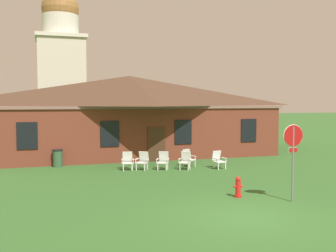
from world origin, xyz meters
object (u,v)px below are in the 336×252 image
(trash_bin, at_px, (58,158))
(fire_hydrant, at_px, (238,187))
(lawn_chair_far_side, at_px, (218,159))
(stop_sign, at_px, (293,147))
(lawn_chair_right_end, at_px, (188,158))
(lawn_chair_near_door, at_px, (143,160))
(lawn_chair_middle, at_px, (185,160))
(lawn_chair_by_porch, at_px, (128,160))
(lawn_chair_left_end, at_px, (163,160))

(trash_bin, bearing_deg, fire_hydrant, -56.33)
(lawn_chair_far_side, xyz_separation_m, trash_bin, (-8.29, 3.21, -0.00))
(stop_sign, relative_size, lawn_chair_right_end, 2.93)
(lawn_chair_far_side, xyz_separation_m, fire_hydrant, (-2.04, -6.17, -0.12))
(lawn_chair_right_end, distance_m, lawn_chair_far_side, 1.77)
(stop_sign, xyz_separation_m, lawn_chair_right_end, (-0.85, 8.54, -1.50))
(stop_sign, distance_m, lawn_chair_near_door, 9.12)
(lawn_chair_middle, distance_m, trash_bin, 7.13)
(lawn_chair_by_porch, xyz_separation_m, trash_bin, (-3.51, 2.12, -0.00))
(lawn_chair_far_side, distance_m, fire_hydrant, 6.50)
(trash_bin, bearing_deg, stop_sign, -53.57)
(lawn_chair_left_end, relative_size, lawn_chair_right_end, 1.00)
(lawn_chair_right_end, distance_m, fire_hydrant, 7.38)
(lawn_chair_left_end, relative_size, fire_hydrant, 1.21)
(lawn_chair_near_door, bearing_deg, lawn_chair_right_end, 5.45)
(fire_hydrant, xyz_separation_m, trash_bin, (-6.25, 9.38, 0.12))
(lawn_chair_left_end, bearing_deg, trash_bin, 153.90)
(stop_sign, distance_m, trash_bin, 13.23)
(lawn_chair_by_porch, bearing_deg, lawn_chair_left_end, -15.14)
(lawn_chair_near_door, distance_m, lawn_chair_left_end, 1.09)
(lawn_chair_middle, bearing_deg, trash_bin, 155.84)
(lawn_chair_left_end, xyz_separation_m, lawn_chair_middle, (1.16, -0.30, 0.00))
(fire_hydrant, bearing_deg, lawn_chair_middle, 87.76)
(lawn_chair_by_porch, height_order, lawn_chair_far_side, same)
(lawn_chair_right_end, xyz_separation_m, lawn_chair_far_side, (1.33, -1.17, 0.00))
(stop_sign, distance_m, lawn_chair_left_end, 8.47)
(lawn_chair_near_door, relative_size, lawn_chair_left_end, 1.00)
(lawn_chair_middle, relative_size, fire_hydrant, 1.21)
(stop_sign, xyz_separation_m, fire_hydrant, (-1.56, 1.20, -1.62))
(lawn_chair_middle, xyz_separation_m, trash_bin, (-6.50, 2.92, -0.00))
(lawn_chair_middle, bearing_deg, fire_hydrant, -92.24)
(lawn_chair_left_end, xyz_separation_m, lawn_chair_far_side, (2.95, -0.60, 0.00))
(lawn_chair_right_end, bearing_deg, lawn_chair_left_end, -160.33)
(lawn_chair_by_porch, bearing_deg, lawn_chair_far_side, -12.86)
(stop_sign, distance_m, lawn_chair_right_end, 8.71)
(lawn_chair_far_side, bearing_deg, trash_bin, 158.81)
(lawn_chair_left_end, bearing_deg, stop_sign, -72.80)
(lawn_chair_left_end, distance_m, lawn_chair_far_side, 3.01)
(trash_bin, bearing_deg, lawn_chair_right_end, -16.34)
(lawn_chair_left_end, xyz_separation_m, fire_hydrant, (0.91, -6.76, -0.12))
(stop_sign, height_order, lawn_chair_by_porch, stop_sign)
(trash_bin, bearing_deg, lawn_chair_far_side, -21.19)
(fire_hydrant, bearing_deg, lawn_chair_right_end, 84.49)
(lawn_chair_by_porch, relative_size, lawn_chair_right_end, 1.00)
(stop_sign, xyz_separation_m, trash_bin, (-7.81, 10.58, -1.50))
(lawn_chair_near_door, height_order, lawn_chair_middle, same)
(lawn_chair_near_door, bearing_deg, lawn_chair_left_end, -17.21)
(lawn_chair_far_side, height_order, fire_hydrant, lawn_chair_far_side)
(stop_sign, xyz_separation_m, lawn_chair_left_end, (-2.46, 7.96, -1.50))
(lawn_chair_near_door, distance_m, lawn_chair_middle, 2.29)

